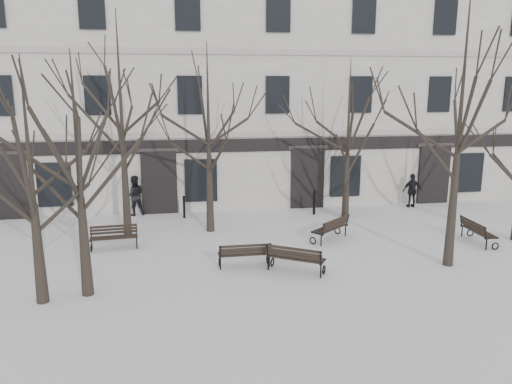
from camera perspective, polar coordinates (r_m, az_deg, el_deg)
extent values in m
plane|color=white|center=(16.28, 0.87, -8.94)|extent=(100.00, 100.00, 0.00)
cube|color=silver|center=(28.08, -3.68, 11.42)|extent=(40.00, 10.00, 11.00)
cube|color=#AAA39C|center=(23.19, -2.46, 6.57)|extent=(40.00, 0.12, 0.25)
cube|color=#AAA39C|center=(23.12, -2.55, 15.74)|extent=(40.00, 0.12, 0.25)
cube|color=black|center=(23.23, -2.45, 5.34)|extent=(40.00, 0.10, 0.60)
cube|color=black|center=(24.47, -26.36, 0.51)|extent=(1.60, 0.22, 2.90)
cube|color=#2D2B28|center=(24.21, -26.72, 3.97)|extent=(1.90, 0.08, 0.18)
cube|color=black|center=(23.96, -22.03, 0.80)|extent=(1.50, 0.14, 2.00)
cube|color=black|center=(23.34, -10.97, 1.06)|extent=(1.60, 0.22, 2.90)
cube|color=#2D2B28|center=(23.06, -11.13, 4.70)|extent=(1.90, 0.08, 0.18)
cube|color=black|center=(23.34, -6.31, 1.34)|extent=(1.50, 0.14, 2.00)
cube|color=black|center=(24.11, 5.89, 1.57)|extent=(1.60, 0.22, 2.90)
cube|color=#2D2B28|center=(23.84, 6.00, 5.10)|extent=(1.90, 0.08, 0.18)
cube|color=black|center=(24.65, 10.17, 1.80)|extent=(1.50, 0.14, 2.00)
cube|color=black|center=(26.51, 19.62, 1.89)|extent=(1.60, 0.22, 2.90)
cube|color=#2D2B28|center=(26.26, 19.90, 5.09)|extent=(1.90, 0.08, 0.18)
cube|color=black|center=(27.46, 23.11, 2.06)|extent=(1.50, 0.14, 2.00)
cube|color=black|center=(24.08, -27.24, 9.76)|extent=(1.10, 0.14, 1.70)
cube|color=black|center=(23.17, -17.67, 10.48)|extent=(1.10, 0.14, 1.70)
cube|color=black|center=(23.37, -18.27, 19.32)|extent=(1.10, 0.14, 1.70)
cube|color=black|center=(22.92, -7.56, 10.92)|extent=(1.10, 0.14, 1.70)
cube|color=black|center=(23.13, -7.82, 19.87)|extent=(1.10, 0.14, 1.70)
cube|color=black|center=(23.37, 2.47, 11.04)|extent=(1.10, 0.14, 1.70)
cube|color=black|center=(23.57, 2.56, 19.82)|extent=(1.10, 0.14, 1.70)
cube|color=black|center=(24.47, 11.87, 10.85)|extent=(1.10, 0.14, 1.70)
cube|color=black|center=(24.67, 12.25, 19.23)|extent=(1.10, 0.14, 1.70)
cube|color=black|center=(26.15, 20.24, 10.44)|extent=(1.10, 0.14, 1.70)
cube|color=black|center=(26.33, 20.84, 18.27)|extent=(1.10, 0.14, 1.70)
cone|color=black|center=(14.76, -23.60, -6.52)|extent=(0.34, 0.34, 2.78)
cone|color=black|center=(14.81, -19.00, -5.97)|extent=(0.34, 0.34, 2.84)
cone|color=black|center=(17.38, 21.51, -1.96)|extent=(0.34, 0.34, 3.74)
cone|color=black|center=(20.15, -14.67, 0.16)|extent=(0.34, 0.34, 3.61)
cone|color=black|center=(20.16, -5.31, -0.17)|extent=(0.34, 0.34, 3.14)
cone|color=black|center=(22.51, 10.26, 0.69)|extent=(0.34, 0.34, 2.91)
torus|color=black|center=(16.85, 1.31, -7.71)|extent=(0.05, 0.28, 0.28)
cylinder|color=black|center=(16.51, 1.53, -7.84)|extent=(0.05, 0.05, 0.43)
cube|color=black|center=(16.59, 1.42, -6.95)|extent=(0.05, 0.52, 0.05)
torus|color=black|center=(16.64, -4.21, -8.00)|extent=(0.05, 0.28, 0.28)
cylinder|color=black|center=(16.29, -4.10, -8.15)|extent=(0.05, 0.05, 0.43)
cube|color=black|center=(16.38, -4.17, -7.24)|extent=(0.05, 0.52, 0.05)
cube|color=black|center=(16.66, -1.46, -6.81)|extent=(1.71, 0.10, 0.03)
cube|color=black|center=(16.53, -1.39, -6.96)|extent=(1.71, 0.10, 0.03)
cube|color=black|center=(16.41, -1.32, -7.11)|extent=(1.71, 0.10, 0.03)
cube|color=black|center=(16.29, -1.26, -7.26)|extent=(1.71, 0.10, 0.03)
cube|color=black|center=(16.21, -1.24, -6.89)|extent=(1.71, 0.05, 0.09)
cube|color=black|center=(16.15, -1.23, -6.53)|extent=(1.71, 0.05, 0.09)
cube|color=black|center=(16.10, -1.22, -6.17)|extent=(1.71, 0.05, 0.09)
cylinder|color=black|center=(16.30, 1.59, -6.60)|extent=(0.04, 0.14, 0.47)
cylinder|color=black|center=(16.09, -4.09, -6.89)|extent=(0.04, 0.14, 0.47)
torus|color=black|center=(16.07, 7.77, -8.79)|extent=(0.20, 0.28, 0.30)
cylinder|color=black|center=(15.71, 7.42, -8.95)|extent=(0.05, 0.05, 0.46)
cube|color=black|center=(15.79, 7.62, -7.94)|extent=(0.34, 0.51, 0.05)
torus|color=black|center=(16.58, 1.89, -8.01)|extent=(0.20, 0.28, 0.30)
cylinder|color=black|center=(16.22, 1.41, -8.14)|extent=(0.05, 0.05, 0.46)
cube|color=black|center=(16.31, 1.66, -7.17)|extent=(0.34, 0.51, 0.05)
cube|color=black|center=(16.22, 4.85, -7.24)|extent=(1.62, 1.06, 0.04)
cube|color=black|center=(16.09, 4.69, -7.40)|extent=(1.62, 1.06, 0.04)
cube|color=black|center=(15.97, 4.52, -7.56)|extent=(1.62, 1.06, 0.04)
cube|color=black|center=(15.84, 4.35, -7.72)|extent=(1.62, 1.06, 0.04)
cube|color=black|center=(15.76, 4.31, -7.31)|extent=(1.59, 1.01, 0.09)
cube|color=black|center=(15.69, 4.29, -6.91)|extent=(1.59, 1.01, 0.09)
cube|color=black|center=(15.63, 4.27, -6.51)|extent=(1.59, 1.01, 0.09)
cylinder|color=black|center=(15.48, 7.38, -7.54)|extent=(0.11, 0.15, 0.51)
cylinder|color=black|center=(16.01, 1.31, -6.77)|extent=(0.11, 0.15, 0.51)
torus|color=black|center=(18.86, -18.31, -6.16)|extent=(0.07, 0.27, 0.27)
cylinder|color=black|center=(19.16, -18.26, -5.62)|extent=(0.05, 0.05, 0.42)
cube|color=black|center=(18.93, -18.33, -5.17)|extent=(0.09, 0.52, 0.05)
torus|color=black|center=(18.79, -13.46, -5.93)|extent=(0.07, 0.27, 0.27)
cylinder|color=black|center=(19.08, -13.48, -5.40)|extent=(0.05, 0.05, 0.42)
cube|color=black|center=(18.86, -13.51, -4.94)|extent=(0.09, 0.52, 0.05)
cube|color=black|center=(18.68, -15.95, -5.19)|extent=(1.68, 0.23, 0.03)
cube|color=black|center=(18.80, -15.93, -5.07)|extent=(1.68, 0.23, 0.03)
cube|color=black|center=(18.93, -15.92, -4.95)|extent=(1.68, 0.23, 0.03)
cube|color=black|center=(19.05, -15.91, -4.84)|extent=(1.68, 0.23, 0.03)
cube|color=black|center=(19.06, -15.93, -4.46)|extent=(1.68, 0.18, 0.08)
cube|color=black|center=(19.04, -15.95, -4.12)|extent=(1.68, 0.18, 0.08)
cube|color=black|center=(19.03, -15.96, -3.78)|extent=(1.68, 0.18, 0.08)
cylinder|color=black|center=(19.11, -18.32, -4.42)|extent=(0.05, 0.14, 0.47)
cylinder|color=black|center=(19.04, -13.54, -4.19)|extent=(0.05, 0.14, 0.47)
torus|color=black|center=(20.27, 9.29, -4.38)|extent=(0.23, 0.26, 0.30)
cylinder|color=black|center=(20.07, 10.19, -4.32)|extent=(0.05, 0.05, 0.46)
cube|color=black|center=(20.09, 9.77, -3.61)|extent=(0.40, 0.46, 0.05)
torus|color=black|center=(18.88, 6.51, -5.54)|extent=(0.23, 0.26, 0.30)
cylinder|color=black|center=(18.66, 7.45, -5.50)|extent=(0.05, 0.05, 0.46)
cube|color=black|center=(18.69, 7.00, -4.73)|extent=(0.40, 0.46, 0.05)
cube|color=black|center=(19.49, 7.88, -3.97)|extent=(1.46, 1.25, 0.04)
cube|color=black|center=(19.42, 8.23, -4.05)|extent=(1.46, 1.25, 0.04)
cube|color=black|center=(19.35, 8.59, -4.12)|extent=(1.46, 1.25, 0.04)
cube|color=black|center=(19.28, 8.94, -4.20)|extent=(1.46, 1.25, 0.04)
cube|color=black|center=(19.22, 9.06, -3.84)|extent=(1.42, 1.21, 0.09)
cube|color=black|center=(19.17, 9.13, -3.50)|extent=(1.42, 1.21, 0.09)
cube|color=black|center=(19.13, 9.20, -3.16)|extent=(1.42, 1.21, 0.09)
cylinder|color=black|center=(19.91, 10.44, -3.17)|extent=(0.13, 0.14, 0.51)
cylinder|color=black|center=(18.49, 7.69, -4.27)|extent=(0.13, 0.14, 0.51)
torus|color=black|center=(20.12, 25.67, -5.60)|extent=(0.29, 0.06, 0.28)
cylinder|color=black|center=(19.91, 24.83, -5.45)|extent=(0.05, 0.05, 0.44)
cube|color=black|center=(19.94, 25.32, -4.80)|extent=(0.54, 0.07, 0.05)
torus|color=black|center=(21.47, 23.29, -4.31)|extent=(0.29, 0.06, 0.28)
cylinder|color=black|center=(21.27, 22.49, -4.15)|extent=(0.05, 0.05, 0.44)
cube|color=black|center=(21.30, 22.95, -3.55)|extent=(0.54, 0.07, 0.05)
cube|color=black|center=(20.72, 24.61, -4.07)|extent=(0.14, 1.77, 0.03)
cube|color=black|center=(20.65, 24.29, -4.09)|extent=(0.14, 1.77, 0.03)
cube|color=black|center=(20.58, 23.96, -4.12)|extent=(0.14, 1.77, 0.03)
cube|color=black|center=(20.51, 23.63, -4.14)|extent=(0.14, 1.77, 0.03)
cube|color=black|center=(20.46, 23.56, -3.80)|extent=(0.09, 1.77, 0.09)
cube|color=black|center=(20.42, 23.54, -3.49)|extent=(0.09, 1.77, 0.09)
cube|color=black|center=(20.38, 23.52, -3.17)|extent=(0.09, 1.77, 0.09)
cylinder|color=black|center=(19.75, 24.74, -4.31)|extent=(0.14, 0.04, 0.49)
cylinder|color=black|center=(21.13, 22.39, -3.08)|extent=(0.14, 0.04, 0.49)
cylinder|color=black|center=(22.50, -8.21, -1.81)|extent=(0.11, 0.11, 0.94)
sphere|color=black|center=(22.39, -8.25, -0.60)|extent=(0.13, 0.13, 0.13)
cylinder|color=black|center=(23.05, 6.66, -1.32)|extent=(0.12, 0.12, 1.03)
sphere|color=black|center=(22.93, 6.69, -0.02)|extent=(0.14, 0.14, 0.14)
imported|color=black|center=(23.56, -13.62, -2.58)|extent=(1.04, 0.90, 1.84)
imported|color=black|center=(25.56, 17.31, -1.64)|extent=(0.97, 0.42, 1.65)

